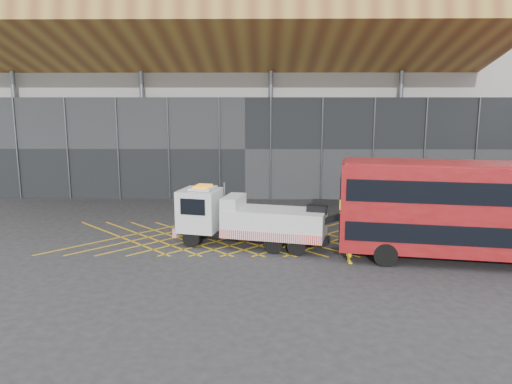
{
  "coord_description": "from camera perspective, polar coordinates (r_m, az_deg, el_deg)",
  "views": [
    {
      "loc": [
        3.42,
        -27.72,
        7.83
      ],
      "look_at": [
        3.0,
        1.5,
        2.4
      ],
      "focal_mm": 35.0,
      "sensor_mm": 36.0,
      "label": 1
    }
  ],
  "objects": [
    {
      "name": "road_markings",
      "position": [
        28.86,
        -2.84,
        -5.22
      ],
      "size": [
        19.96,
        7.16,
        0.01
      ],
      "color": "gold",
      "rests_on": "ground_plane"
    },
    {
      "name": "recovery_truck",
      "position": [
        26.83,
        -1.22,
        -3.07
      ],
      "size": [
        9.47,
        4.13,
        3.3
      ],
      "rotation": [
        0.0,
        0.0,
        -0.24
      ],
      "color": "black",
      "rests_on": "ground_plane"
    },
    {
      "name": "ground_plane",
      "position": [
        29.01,
        -6.0,
        -5.19
      ],
      "size": [
        120.0,
        120.0,
        0.0
      ],
      "primitive_type": "plane",
      "color": "#252527"
    },
    {
      "name": "construction_building",
      "position": [
        46.15,
        -1.06,
        11.95
      ],
      "size": [
        55.0,
        23.97,
        18.0
      ],
      "color": "#979792",
      "rests_on": "ground_plane"
    },
    {
      "name": "worker",
      "position": [
        24.71,
        10.7,
        -5.91
      ],
      "size": [
        0.49,
        0.7,
        1.84
      ],
      "primitive_type": "imported",
      "rotation": [
        0.0,
        0.0,
        1.64
      ],
      "color": "yellow",
      "rests_on": "ground_plane"
    },
    {
      "name": "bus_towed",
      "position": [
        25.89,
        23.09,
        -1.7
      ],
      "size": [
        12.34,
        4.84,
        4.91
      ],
      "rotation": [
        0.0,
        0.0,
        -0.17
      ],
      "color": "maroon",
      "rests_on": "ground_plane"
    }
  ]
}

